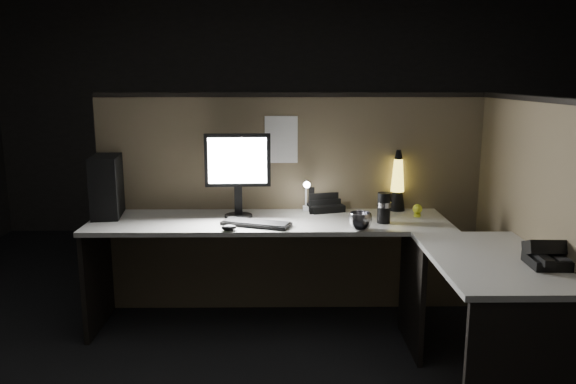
{
  "coord_description": "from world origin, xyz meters",
  "views": [
    {
      "loc": [
        -0.07,
        -2.91,
        1.63
      ],
      "look_at": [
        -0.03,
        0.35,
        0.96
      ],
      "focal_mm": 35.0,
      "sensor_mm": 36.0,
      "label": 1
    }
  ],
  "objects_px": {
    "monitor": "(238,167)",
    "lava_lamp": "(397,185)",
    "keyboard": "(256,224)",
    "pc_tower": "(107,186)",
    "desk_phone": "(550,255)"
  },
  "relations": [
    {
      "from": "pc_tower",
      "to": "keyboard",
      "type": "distance_m",
      "value": 1.05
    },
    {
      "from": "pc_tower",
      "to": "desk_phone",
      "type": "xyz_separation_m",
      "value": [
        2.46,
        -1.05,
        -0.15
      ]
    },
    {
      "from": "monitor",
      "to": "desk_phone",
      "type": "relative_size",
      "value": 2.27
    },
    {
      "from": "pc_tower",
      "to": "keyboard",
      "type": "relative_size",
      "value": 0.93
    },
    {
      "from": "lava_lamp",
      "to": "desk_phone",
      "type": "bearing_deg",
      "value": -66.43
    },
    {
      "from": "pc_tower",
      "to": "monitor",
      "type": "distance_m",
      "value": 0.88
    },
    {
      "from": "monitor",
      "to": "pc_tower",
      "type": "bearing_deg",
      "value": 174.0
    },
    {
      "from": "lava_lamp",
      "to": "pc_tower",
      "type": "bearing_deg",
      "value": -176.5
    },
    {
      "from": "lava_lamp",
      "to": "desk_phone",
      "type": "height_order",
      "value": "lava_lamp"
    },
    {
      "from": "monitor",
      "to": "lava_lamp",
      "type": "xyz_separation_m",
      "value": [
        1.08,
        0.17,
        -0.16
      ]
    },
    {
      "from": "monitor",
      "to": "keyboard",
      "type": "distance_m",
      "value": 0.41
    },
    {
      "from": "pc_tower",
      "to": "keyboard",
      "type": "xyz_separation_m",
      "value": [
        0.99,
        -0.28,
        -0.19
      ]
    },
    {
      "from": "pc_tower",
      "to": "desk_phone",
      "type": "height_order",
      "value": "pc_tower"
    },
    {
      "from": "lava_lamp",
      "to": "keyboard",
      "type": "bearing_deg",
      "value": -157.27
    },
    {
      "from": "monitor",
      "to": "lava_lamp",
      "type": "height_order",
      "value": "monitor"
    }
  ]
}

